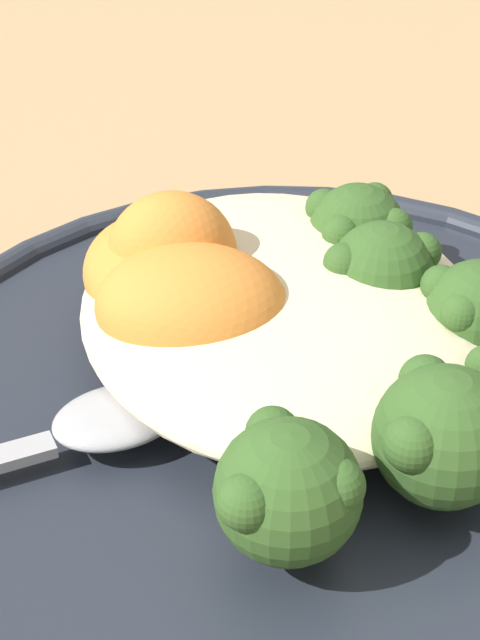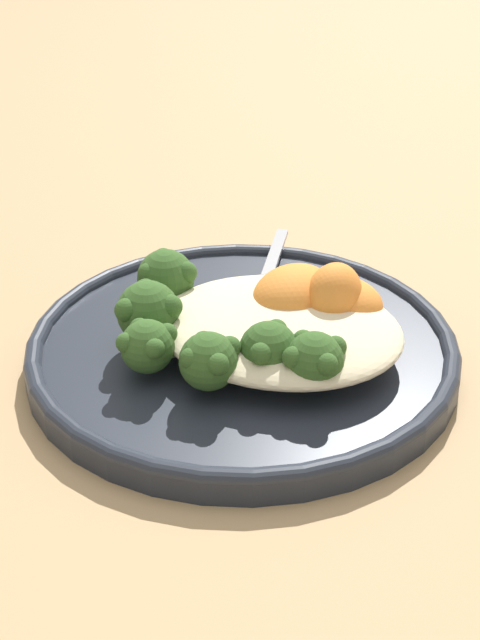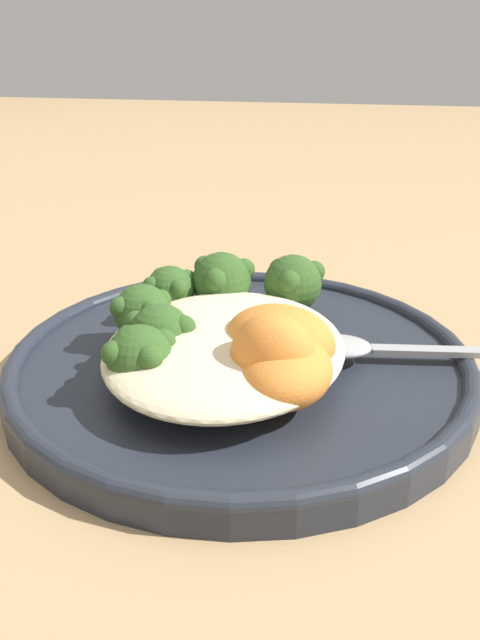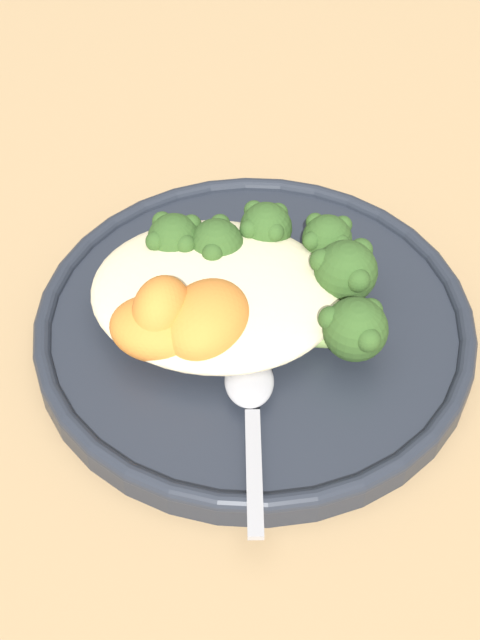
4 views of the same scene
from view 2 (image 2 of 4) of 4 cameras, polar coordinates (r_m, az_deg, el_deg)
name	(u,v)px [view 2 (image 2 of 4)]	position (r m, az deg, el deg)	size (l,w,h in m)	color
ground_plane	(241,352)	(0.63, 0.06, -2.06)	(4.00, 4.00, 0.00)	tan
plate	(242,348)	(0.61, 0.16, -1.80)	(0.29, 0.29, 0.02)	#232833
quinoa_mound	(279,328)	(0.59, 2.53, -0.51)	(0.16, 0.14, 0.03)	beige
broccoli_stalk_0	(174,281)	(0.63, -4.27, 2.49)	(0.09, 0.04, 0.04)	#8EB25B
broccoli_stalk_1	(157,312)	(0.59, -5.35, 0.51)	(0.09, 0.08, 0.04)	#8EB25B
broccoli_stalk_2	(164,342)	(0.57, -4.90, -1.40)	(0.07, 0.11, 0.03)	#8EB25B
broccoli_stalk_3	(219,350)	(0.56, -1.35, -1.93)	(0.04, 0.12, 0.04)	#8EB25B
broccoli_stalk_4	(266,346)	(0.56, 1.70, -1.69)	(0.06, 0.09, 0.04)	#8EB25B
broccoli_stalk_5	(301,352)	(0.56, 3.95, -2.04)	(0.10, 0.10, 0.04)	#8EB25B
sweet_potato_chunk_0	(294,296)	(0.61, 3.46, 1.54)	(0.07, 0.05, 0.04)	orange
sweet_potato_chunk_1	(339,302)	(0.61, 6.34, 1.17)	(0.06, 0.05, 0.03)	orange
sweet_potato_chunk_2	(334,297)	(0.60, 6.02, 1.46)	(0.05, 0.04, 0.05)	orange
spoon	(265,280)	(0.66, 1.61, 2.57)	(0.04, 0.13, 0.01)	#A3A3A8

